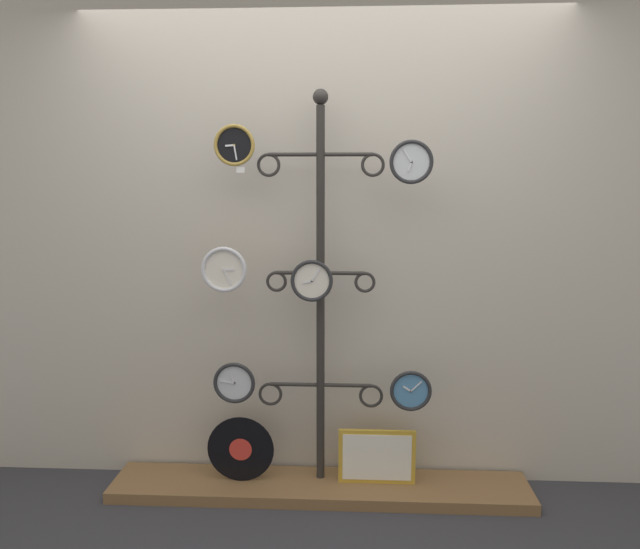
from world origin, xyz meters
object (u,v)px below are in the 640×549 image
Objects in this scene: clock_middle_center at (312,281)px; clock_bottom_left at (234,383)px; clock_middle_left at (224,269)px; display_stand at (321,336)px; clock_top_left at (234,145)px; clock_top_right at (411,162)px; picture_frame at (377,457)px; vinyl_record at (241,449)px; clock_bottom_right at (411,391)px.

clock_middle_center is 0.66m from clock_bottom_left.
clock_middle_left is at bearing 145.86° from clock_bottom_left.
display_stand is 1.05m from clock_top_left.
clock_top_left reaches higher than clock_top_right.
clock_top_left reaches higher than clock_bottom_left.
display_stand is 10.36× the size of clock_top_left.
picture_frame is at bearing 157.51° from clock_top_right.
clock_top_left is 0.95× the size of clock_middle_center.
clock_top_left is at bearing -178.88° from clock_middle_center.
display_stand is 5.88× the size of vinyl_record.
clock_top_left is at bearing -9.79° from clock_middle_left.
clock_middle_center is at bearing -115.20° from display_stand.
display_stand reaches higher than clock_top_left.
clock_bottom_left is 0.38m from vinyl_record.
vinyl_record is at bearing -178.85° from picture_frame.
picture_frame is at bearing 5.53° from clock_middle_center.
clock_bottom_right is (0.90, 0.01, -0.03)m from clock_bottom_left.
clock_top_right is (0.85, -0.02, -0.08)m from clock_top_left.
clock_middle_left reaches higher than clock_bottom_left.
vinyl_record is at bearing 12.72° from clock_middle_left.
clock_top_left reaches higher than picture_frame.
display_stand is at bearing 12.40° from clock_top_left.
clock_middle_center is 1.00× the size of clock_bottom_right.
clock_top_right is 0.59× the size of vinyl_record.
picture_frame is at bearing 3.22° from clock_top_left.
clock_bottom_right reaches higher than picture_frame.
display_stand is 9.01× the size of clock_middle_left.
display_stand is at bearing 170.36° from picture_frame.
clock_middle_left is 1.12m from clock_bottom_right.
clock_top_left is 1.75m from picture_frame.
clock_top_left is 0.50× the size of picture_frame.
clock_top_right is at bearing -156.12° from clock_bottom_right.
vinyl_record is (-0.01, 0.03, -1.57)m from clock_top_left.
display_stand is 0.32m from clock_middle_center.
clock_middle_left is 0.65× the size of vinyl_record.
clock_top_right is 0.99× the size of clock_bottom_right.
clock_bottom_right is at bearing 0.76° from clock_bottom_left.
clock_bottom_right is (0.46, -0.10, -0.25)m from display_stand.
display_stand is 0.50m from clock_bottom_left.
clock_top_left is 0.93× the size of clock_bottom_left.
clock_top_right reaches higher than clock_middle_left.
vinyl_record is (-0.38, 0.02, -0.91)m from clock_middle_center.
clock_top_left is at bearing -176.78° from picture_frame.
clock_top_left is 0.76m from clock_middle_center.
clock_middle_left reaches higher than clock_middle_center.
clock_bottom_right is 0.52× the size of picture_frame.
clock_bottom_right is 0.42m from picture_frame.
clock_top_right is 0.75m from clock_middle_center.
display_stand is 9.94× the size of clock_top_right.
clock_bottom_right is 0.95m from vinyl_record.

